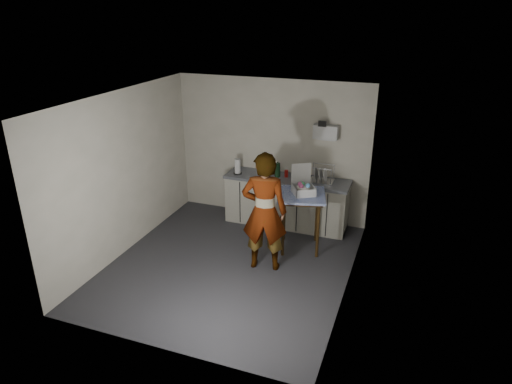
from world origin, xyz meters
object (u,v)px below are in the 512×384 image
(soda_can, at_px, (286,174))
(bakery_box, at_px, (303,188))
(soap_bottle, at_px, (278,170))
(paper_towel, at_px, (238,167))
(dish_rack, at_px, (321,178))
(standing_man, at_px, (264,212))
(dark_bottle, at_px, (278,170))
(kitchen_counter, at_px, (287,203))
(side_table, at_px, (301,201))

(soda_can, height_order, bakery_box, bakery_box)
(soap_bottle, relative_size, paper_towel, 1.01)
(soap_bottle, distance_m, dish_rack, 0.79)
(standing_man, height_order, dark_bottle, standing_man)
(kitchen_counter, bearing_deg, bakery_box, -57.25)
(standing_man, height_order, soda_can, standing_man)
(kitchen_counter, height_order, soda_can, soda_can)
(soap_bottle, xyz_separation_m, bakery_box, (0.66, -0.73, 0.02))
(paper_towel, bearing_deg, dish_rack, 4.81)
(standing_man, bearing_deg, side_table, -126.87)
(paper_towel, bearing_deg, bakery_box, -24.98)
(kitchen_counter, xyz_separation_m, standing_man, (0.10, -1.54, 0.50))
(standing_man, height_order, soap_bottle, standing_man)
(soda_can, relative_size, bakery_box, 0.27)
(dark_bottle, xyz_separation_m, bakery_box, (0.66, -0.74, 0.03))
(dark_bottle, bearing_deg, dish_rack, 2.86)
(kitchen_counter, relative_size, standing_man, 1.21)
(soda_can, bearing_deg, standing_man, -85.15)
(dark_bottle, bearing_deg, paper_towel, -173.15)
(side_table, bearing_deg, dish_rack, 65.55)
(kitchen_counter, relative_size, dish_rack, 5.39)
(dark_bottle, relative_size, bakery_box, 0.57)
(soap_bottle, relative_size, dish_rack, 0.68)
(side_table, bearing_deg, bakery_box, 46.96)
(soda_can, xyz_separation_m, dark_bottle, (-0.14, -0.05, 0.07))
(bakery_box, bearing_deg, soap_bottle, 100.83)
(bakery_box, bearing_deg, standing_man, -146.82)
(dish_rack, xyz_separation_m, bakery_box, (-0.12, -0.78, 0.10))
(standing_man, xyz_separation_m, soda_can, (-0.13, 1.59, 0.04))
(dark_bottle, distance_m, bakery_box, 0.99)
(side_table, xyz_separation_m, dish_rack, (0.14, 0.81, 0.13))
(standing_man, xyz_separation_m, dish_rack, (0.50, 1.57, 0.05))
(soap_bottle, bearing_deg, bakery_box, -47.95)
(kitchen_counter, relative_size, paper_towel, 7.95)
(kitchen_counter, bearing_deg, paper_towel, -173.81)
(kitchen_counter, relative_size, side_table, 2.31)
(dish_rack, bearing_deg, kitchen_counter, -177.28)
(kitchen_counter, height_order, dish_rack, dish_rack)
(dark_bottle, bearing_deg, kitchen_counter, 3.33)
(dark_bottle, bearing_deg, side_table, -50.20)
(standing_man, bearing_deg, paper_towel, -66.20)
(kitchen_counter, height_order, paper_towel, paper_towel)
(kitchen_counter, relative_size, dark_bottle, 8.60)
(bakery_box, bearing_deg, paper_towel, 123.81)
(kitchen_counter, relative_size, soap_bottle, 7.87)
(side_table, height_order, bakery_box, bakery_box)
(dish_rack, bearing_deg, dark_bottle, -177.14)
(dark_bottle, xyz_separation_m, dish_rack, (0.78, 0.04, -0.06))
(soda_can, relative_size, paper_towel, 0.44)
(side_table, bearing_deg, soap_bottle, 115.44)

